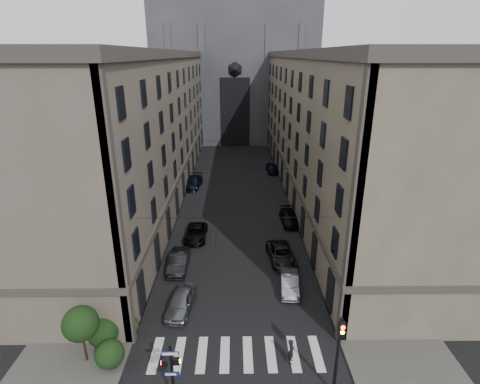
{
  "coord_description": "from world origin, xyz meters",
  "views": [
    {
      "loc": [
        -0.01,
        -14.22,
        18.37
      ],
      "look_at": [
        0.31,
        10.68,
        9.18
      ],
      "focal_mm": 28.0,
      "sensor_mm": 36.0,
      "label": 1
    }
  ],
  "objects_px": {
    "car_left_midnear": "(179,261)",
    "pedestrian": "(291,351)",
    "car_left_far": "(193,182)",
    "pedestrian_signal_left": "(172,370)",
    "car_right_midnear": "(281,254)",
    "car_right_far": "(272,168)",
    "traffic_light_right": "(339,348)",
    "car_right_near": "(290,283)",
    "gothic_tower": "(235,57)",
    "car_left_midfar": "(196,233)",
    "car_right_midfar": "(289,218)",
    "car_left_near": "(181,302)"
  },
  "relations": [
    {
      "from": "car_left_near",
      "to": "car_right_near",
      "type": "relative_size",
      "value": 1.08
    },
    {
      "from": "car_right_near",
      "to": "car_right_far",
      "type": "distance_m",
      "value": 32.9
    },
    {
      "from": "car_left_far",
      "to": "car_right_midnear",
      "type": "xyz_separation_m",
      "value": [
        10.48,
        -20.98,
        -0.08
      ]
    },
    {
      "from": "gothic_tower",
      "to": "pedestrian",
      "type": "height_order",
      "value": "gothic_tower"
    },
    {
      "from": "traffic_light_right",
      "to": "car_left_far",
      "type": "relative_size",
      "value": 0.98
    },
    {
      "from": "pedestrian_signal_left",
      "to": "car_right_near",
      "type": "height_order",
      "value": "pedestrian_signal_left"
    },
    {
      "from": "car_left_midnear",
      "to": "pedestrian",
      "type": "bearing_deg",
      "value": -51.88
    },
    {
      "from": "car_right_far",
      "to": "traffic_light_right",
      "type": "bearing_deg",
      "value": -94.47
    },
    {
      "from": "car_left_midfar",
      "to": "car_right_midnear",
      "type": "relative_size",
      "value": 0.95
    },
    {
      "from": "car_left_midnear",
      "to": "car_right_far",
      "type": "distance_m",
      "value": 31.5
    },
    {
      "from": "car_right_midnear",
      "to": "car_left_far",
      "type": "bearing_deg",
      "value": 111.02
    },
    {
      "from": "car_right_midnear",
      "to": "pedestrian",
      "type": "distance_m",
      "value": 12.48
    },
    {
      "from": "gothic_tower",
      "to": "pedestrian_signal_left",
      "type": "bearing_deg",
      "value": -92.74
    },
    {
      "from": "car_left_near",
      "to": "car_left_midfar",
      "type": "xyz_separation_m",
      "value": [
        0.0,
        11.77,
        -0.08
      ]
    },
    {
      "from": "gothic_tower",
      "to": "car_left_midfar",
      "type": "bearing_deg",
      "value": -94.48
    },
    {
      "from": "car_left_midnear",
      "to": "pedestrian",
      "type": "relative_size",
      "value": 2.65
    },
    {
      "from": "car_left_far",
      "to": "car_right_midnear",
      "type": "height_order",
      "value": "car_left_far"
    },
    {
      "from": "car_left_far",
      "to": "car_right_near",
      "type": "relative_size",
      "value": 1.32
    },
    {
      "from": "car_right_midnear",
      "to": "traffic_light_right",
      "type": "bearing_deg",
      "value": -90.45
    },
    {
      "from": "car_left_midfar",
      "to": "car_right_midnear",
      "type": "xyz_separation_m",
      "value": [
        8.48,
        -4.6,
        0.04
      ]
    },
    {
      "from": "car_left_midnear",
      "to": "car_left_midfar",
      "type": "distance_m",
      "value": 5.95
    },
    {
      "from": "car_right_midfar",
      "to": "pedestrian",
      "type": "distance_m",
      "value": 20.95
    },
    {
      "from": "traffic_light_right",
      "to": "car_right_near",
      "type": "distance_m",
      "value": 10.49
    },
    {
      "from": "gothic_tower",
      "to": "pedestrian",
      "type": "relative_size",
      "value": 33.5
    },
    {
      "from": "car_right_midnear",
      "to": "pedestrian",
      "type": "bearing_deg",
      "value": -99.42
    },
    {
      "from": "car_left_near",
      "to": "car_right_midfar",
      "type": "bearing_deg",
      "value": 63.76
    },
    {
      "from": "car_right_near",
      "to": "pedestrian",
      "type": "distance_m",
      "value": 7.8
    },
    {
      "from": "gothic_tower",
      "to": "traffic_light_right",
      "type": "height_order",
      "value": "gothic_tower"
    },
    {
      "from": "traffic_light_right",
      "to": "pedestrian",
      "type": "bearing_deg",
      "value": 132.52
    },
    {
      "from": "traffic_light_right",
      "to": "car_left_near",
      "type": "bearing_deg",
      "value": 142.11
    },
    {
      "from": "traffic_light_right",
      "to": "car_left_midfar",
      "type": "distance_m",
      "value": 21.9
    },
    {
      "from": "car_left_midfar",
      "to": "car_right_far",
      "type": "xyz_separation_m",
      "value": [
        10.31,
        23.54,
        0.09
      ]
    },
    {
      "from": "pedestrian_signal_left",
      "to": "car_left_far",
      "type": "bearing_deg",
      "value": 94.24
    },
    {
      "from": "car_right_midfar",
      "to": "car_right_far",
      "type": "distance_m",
      "value": 19.83
    },
    {
      "from": "pedestrian_signal_left",
      "to": "pedestrian",
      "type": "distance_m",
      "value": 7.63
    },
    {
      "from": "car_left_near",
      "to": "car_left_midfar",
      "type": "height_order",
      "value": "car_left_near"
    },
    {
      "from": "car_left_midnear",
      "to": "car_right_near",
      "type": "distance_m",
      "value": 10.18
    },
    {
      "from": "pedestrian",
      "to": "car_left_far",
      "type": "bearing_deg",
      "value": 29.91
    },
    {
      "from": "car_right_far",
      "to": "car_left_midnear",
      "type": "bearing_deg",
      "value": -114.77
    },
    {
      "from": "car_right_near",
      "to": "car_right_far",
      "type": "bearing_deg",
      "value": 91.95
    },
    {
      "from": "car_left_far",
      "to": "car_left_near",
      "type": "bearing_deg",
      "value": -78.54
    },
    {
      "from": "car_right_midfar",
      "to": "pedestrian",
      "type": "bearing_deg",
      "value": -100.9
    },
    {
      "from": "gothic_tower",
      "to": "car_left_far",
      "type": "bearing_deg",
      "value": -99.45
    },
    {
      "from": "car_left_near",
      "to": "car_right_midnear",
      "type": "bearing_deg",
      "value": 47.85
    },
    {
      "from": "traffic_light_right",
      "to": "car_right_midnear",
      "type": "xyz_separation_m",
      "value": [
        -1.32,
        14.8,
        -2.6
      ]
    },
    {
      "from": "traffic_light_right",
      "to": "car_left_far",
      "type": "bearing_deg",
      "value": 108.25
    },
    {
      "from": "pedestrian_signal_left",
      "to": "pedestrian",
      "type": "xyz_separation_m",
      "value": [
        6.95,
        2.78,
        -1.46
      ]
    },
    {
      "from": "pedestrian_signal_left",
      "to": "car_left_near",
      "type": "relative_size",
      "value": 0.93
    },
    {
      "from": "car_right_near",
      "to": "gothic_tower",
      "type": "bearing_deg",
      "value": 98.91
    },
    {
      "from": "gothic_tower",
      "to": "pedestrian",
      "type": "bearing_deg",
      "value": -87.21
    }
  ]
}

